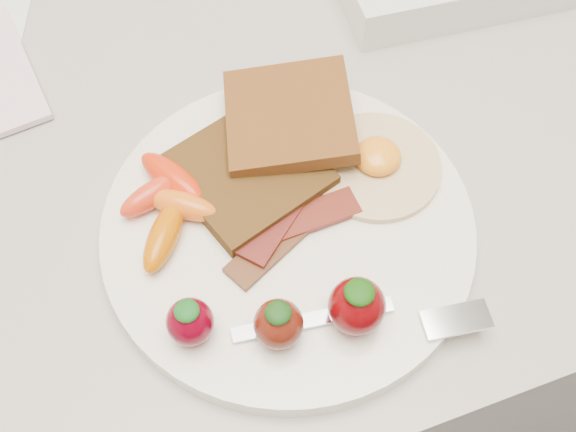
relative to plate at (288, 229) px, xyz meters
name	(u,v)px	position (x,y,z in m)	size (l,w,h in m)	color
counter	(243,318)	(-0.02, 0.14, -0.46)	(2.00, 0.60, 0.90)	gray
plate	(288,229)	(0.00, 0.00, 0.00)	(0.27, 0.27, 0.02)	white
toast_lower	(247,173)	(-0.02, 0.05, 0.02)	(0.10, 0.10, 0.01)	black
toast_upper	(289,116)	(0.03, 0.08, 0.03)	(0.09, 0.09, 0.01)	#4D2A10
fried_egg	(376,163)	(0.08, 0.02, 0.01)	(0.13, 0.13, 0.02)	beige
bacon_strips	(287,223)	(0.00, 0.00, 0.01)	(0.11, 0.09, 0.01)	black
baby_carrots	(168,203)	(-0.08, 0.04, 0.02)	(0.07, 0.11, 0.02)	red
strawberries	(291,315)	(-0.03, -0.08, 0.03)	(0.14, 0.06, 0.05)	#5C000F
fork	(378,320)	(0.03, -0.09, 0.01)	(0.17, 0.06, 0.00)	silver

